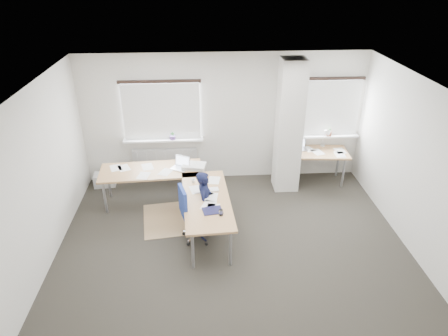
{
  "coord_description": "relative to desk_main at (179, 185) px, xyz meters",
  "views": [
    {
      "loc": [
        -0.5,
        -5.52,
        4.42
      ],
      "look_at": [
        -0.09,
        0.9,
        1.05
      ],
      "focal_mm": 32.0,
      "sensor_mm": 36.0,
      "label": 1
    }
  ],
  "objects": [
    {
      "name": "room_shell",
      "position": [
        1.1,
        -0.5,
        1.05
      ],
      "size": [
        6.04,
        5.04,
        2.82
      ],
      "color": "beige",
      "rests_on": "ground"
    },
    {
      "name": "ground",
      "position": [
        0.92,
        -0.96,
        -0.69
      ],
      "size": [
        6.0,
        6.0,
        0.0
      ],
      "primitive_type": "plane",
      "color": "#2A2722",
      "rests_on": "ground"
    },
    {
      "name": "task_chair",
      "position": [
        0.28,
        -0.73,
        -0.4
      ],
      "size": [
        0.6,
        0.58,
        1.07
      ],
      "rotation": [
        0.0,
        0.0,
        0.27
      ],
      "color": "navy",
      "rests_on": "ground"
    },
    {
      "name": "desk_side",
      "position": [
        2.89,
        1.21,
        -0.01
      ],
      "size": [
        1.45,
        0.8,
        1.22
      ],
      "rotation": [
        0.0,
        0.0,
        -0.07
      ],
      "color": "#9B7042",
      "rests_on": "ground"
    },
    {
      "name": "floor_mat",
      "position": [
        -0.02,
        -0.08,
        -0.69
      ],
      "size": [
        1.51,
        1.32,
        0.01
      ],
      "primitive_type": "cube",
      "rotation": [
        0.0,
        0.0,
        0.13
      ],
      "color": "#997A53",
      "rests_on": "ground"
    },
    {
      "name": "desk_main",
      "position": [
        0.0,
        0.0,
        0.0
      ],
      "size": [
        2.55,
        2.62,
        0.96
      ],
      "rotation": [
        0.0,
        0.0,
        0.06
      ],
      "color": "#9B7042",
      "rests_on": "ground"
    },
    {
      "name": "person",
      "position": [
        0.47,
        -0.5,
        -0.09
      ],
      "size": [
        0.38,
        0.49,
        1.2
      ],
      "primitive_type": "imported",
      "rotation": [
        0.0,
        0.0,
        1.34
      ],
      "color": "black",
      "rests_on": "ground"
    },
    {
      "name": "white_crate",
      "position": [
        -1.7,
        1.29,
        -0.56
      ],
      "size": [
        0.48,
        0.35,
        0.27
      ],
      "primitive_type": "cube",
      "rotation": [
        0.0,
        0.0,
        0.08
      ],
      "color": "white",
      "rests_on": "ground"
    }
  ]
}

